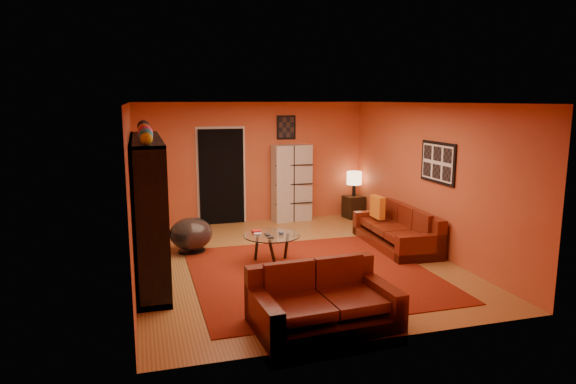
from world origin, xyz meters
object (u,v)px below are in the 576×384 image
object	(u,v)px
entertainment_unit	(148,207)
coffee_table	(272,238)
tv	(152,212)
side_table	(354,207)
table_lamp	(354,179)
loveseat	(321,301)
sofa	(400,231)
storage_cabinet	(292,183)
bowl_chair	(191,234)

from	to	relation	value
entertainment_unit	coffee_table	distance (m)	2.02
entertainment_unit	coffee_table	bearing A→B (deg)	0.10
tv	side_table	world-z (taller)	tv
table_lamp	loveseat	bearing A→B (deg)	-117.33
sofa	coffee_table	distance (m)	2.51
tv	side_table	distance (m)	5.28
tv	sofa	bearing A→B (deg)	-85.50
entertainment_unit	sofa	xyz separation A→B (m)	(4.41, 0.30, -0.76)
entertainment_unit	tv	bearing A→B (deg)	-43.71
sofa	side_table	size ratio (longest dim) A/B	4.22
tv	sofa	size ratio (longest dim) A/B	0.43
loveseat	side_table	xyz separation A→B (m)	(2.62, 5.07, -0.03)
entertainment_unit	loveseat	world-z (taller)	entertainment_unit
sofa	storage_cabinet	bearing A→B (deg)	119.94
loveseat	bowl_chair	world-z (taller)	loveseat
storage_cabinet	bowl_chair	size ratio (longest dim) A/B	2.23
loveseat	coffee_table	size ratio (longest dim) A/B	1.87
tv	loveseat	xyz separation A→B (m)	(1.86, -2.36, -0.70)
tv	entertainment_unit	bearing A→B (deg)	46.29
loveseat	storage_cabinet	xyz separation A→B (m)	(1.19, 5.21, 0.56)
side_table	table_lamp	distance (m)	0.65
sofa	storage_cabinet	distance (m)	2.88
loveseat	bowl_chair	xyz separation A→B (m)	(-1.19, 3.40, 0.04)
entertainment_unit	coffee_table	size ratio (longest dim) A/B	3.23
bowl_chair	side_table	size ratio (longest dim) A/B	1.50
tv	storage_cabinet	xyz separation A→B (m)	(3.05, 2.85, -0.14)
entertainment_unit	side_table	bearing A→B (deg)	30.40
entertainment_unit	sofa	bearing A→B (deg)	3.83
loveseat	storage_cabinet	world-z (taller)	storage_cabinet
loveseat	table_lamp	size ratio (longest dim) A/B	3.12
tv	storage_cabinet	size ratio (longest dim) A/B	0.54
storage_cabinet	table_lamp	size ratio (longest dim) A/B	3.02
entertainment_unit	table_lamp	bearing A→B (deg)	30.40
entertainment_unit	tv	xyz separation A→B (m)	(0.05, -0.05, -0.07)
table_lamp	bowl_chair	bearing A→B (deg)	-156.44
loveseat	coffee_table	xyz separation A→B (m)	(0.02, 2.42, 0.14)
entertainment_unit	loveseat	xyz separation A→B (m)	(1.91, -2.41, -0.77)
side_table	table_lamp	bearing A→B (deg)	0.00
entertainment_unit	coffee_table	world-z (taller)	entertainment_unit
bowl_chair	table_lamp	size ratio (longest dim) A/B	1.35
coffee_table	table_lamp	bearing A→B (deg)	45.53
storage_cabinet	table_lamp	bearing A→B (deg)	-11.69
side_table	loveseat	bearing A→B (deg)	-117.33
coffee_table	entertainment_unit	bearing A→B (deg)	-179.90
entertainment_unit	sofa	distance (m)	4.48
entertainment_unit	tv	size ratio (longest dim) A/B	3.32
storage_cabinet	side_table	xyz separation A→B (m)	(1.43, -0.14, -0.59)
entertainment_unit	side_table	distance (m)	5.31
coffee_table	bowl_chair	size ratio (longest dim) A/B	1.24
tv	side_table	size ratio (longest dim) A/B	1.81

